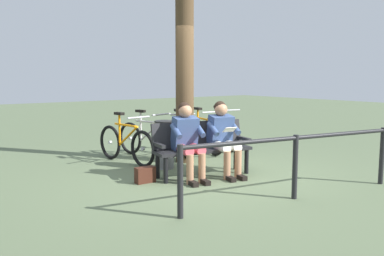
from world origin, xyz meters
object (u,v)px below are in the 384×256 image
object	(u,v)px
person_reading	(223,135)
bicycle_blue	(147,139)
tree_trunk	(185,64)
person_companion	(188,137)
bicycle_green	(179,138)
handbag	(145,175)
litter_bin	(164,144)
bench	(201,144)
bicycle_silver	(202,135)
bicycle_red	(126,144)
bicycle_orange	(221,132)

from	to	relation	value
person_reading	bicycle_blue	size ratio (longest dim) A/B	0.73
tree_trunk	bicycle_blue	world-z (taller)	tree_trunk
person_companion	bicycle_green	bearing A→B (deg)	-109.77
handbag	litter_bin	size ratio (longest dim) A/B	0.36
bicycle_green	bench	bearing A→B (deg)	1.62
bicycle_green	bicycle_blue	bearing A→B (deg)	-90.68
person_reading	bicycle_silver	bearing A→B (deg)	-107.63
bicycle_silver	person_reading	bearing A→B (deg)	-20.96
tree_trunk	bicycle_blue	xyz separation A→B (m)	(0.36, -0.78, -1.46)
tree_trunk	bicycle_silver	xyz separation A→B (m)	(-0.87, -0.59, -1.46)
person_companion	bicycle_red	world-z (taller)	person_companion
person_companion	bicycle_red	xyz separation A→B (m)	(0.22, -1.65, -0.30)
bicycle_silver	bicycle_green	distance (m)	0.66
person_reading	tree_trunk	world-z (taller)	tree_trunk
person_reading	tree_trunk	distance (m)	1.69
handbag	tree_trunk	xyz separation A→B (m)	(-1.39, -0.90, 1.70)
person_companion	bicycle_blue	size ratio (longest dim) A/B	0.73
bicycle_orange	person_companion	bearing A→B (deg)	-37.43
litter_bin	bicycle_orange	size ratio (longest dim) A/B	0.51
bicycle_silver	bicycle_red	size ratio (longest dim) A/B	1.00
tree_trunk	bicycle_green	size ratio (longest dim) A/B	2.33
tree_trunk	litter_bin	size ratio (longest dim) A/B	4.34
person_reading	person_companion	size ratio (longest dim) A/B	1.00
litter_bin	bicycle_orange	world-z (taller)	bicycle_orange
bicycle_silver	bicycle_red	world-z (taller)	same
bicycle_orange	bicycle_silver	world-z (taller)	same
person_companion	bicycle_orange	size ratio (longest dim) A/B	0.73
handbag	bicycle_orange	distance (m)	3.31
bicycle_blue	litter_bin	bearing A→B (deg)	-26.39
person_reading	handbag	bearing A→B (deg)	-3.64
handbag	litter_bin	world-z (taller)	litter_bin
handbag	bicycle_blue	world-z (taller)	bicycle_blue
litter_bin	bicycle_blue	xyz separation A→B (m)	(-0.25, -1.02, -0.06)
bench	bicycle_silver	size ratio (longest dim) A/B	0.99
person_companion	litter_bin	size ratio (longest dim) A/B	1.43
bench	bicycle_silver	xyz separation A→B (m)	(-1.28, -1.60, -0.15)
tree_trunk	bicycle_orange	distance (m)	2.21
tree_trunk	bicycle_silver	bearing A→B (deg)	-145.99
litter_bin	bicycle_blue	size ratio (longest dim) A/B	0.51
person_reading	bicycle_silver	xyz separation A→B (m)	(-0.99, -1.82, -0.31)
bicycle_blue	bicycle_red	bearing A→B (deg)	-80.94
tree_trunk	bicycle_red	bearing A→B (deg)	-29.51
person_reading	bicycle_red	world-z (taller)	person_reading
bicycle_silver	bicycle_green	size ratio (longest dim) A/B	1.07
person_companion	litter_bin	bearing A→B (deg)	-87.59
bench	litter_bin	xyz separation A→B (m)	(0.21, -0.76, -0.09)
bench	person_companion	world-z (taller)	person_companion
bicycle_silver	bicycle_blue	bearing A→B (deg)	-91.20
bicycle_green	bicycle_blue	distance (m)	0.64
bicycle_green	bicycle_blue	world-z (taller)	same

